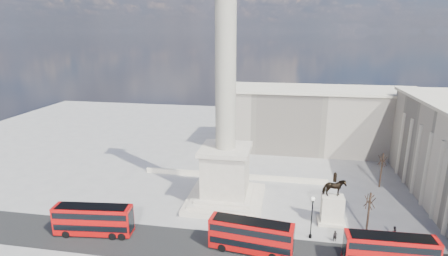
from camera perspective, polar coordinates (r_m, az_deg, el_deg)
ground at (r=63.16m, az=-0.55°, el=-13.94°), size 180.00×180.00×0.00m
asphalt_road at (r=54.15m, az=2.94°, el=-19.50°), size 120.00×9.00×0.01m
nelsons_column at (r=62.61m, az=0.25°, el=-1.33°), size 14.00×14.00×49.85m
balustrade_wall at (r=77.09m, az=1.62°, el=-7.81°), size 40.00×0.60×1.10m
building_northeast at (r=97.30m, az=15.49°, el=1.42°), size 51.00×17.00×16.60m
red_bus_a at (r=60.08m, az=-20.48°, el=-13.85°), size 12.37×3.99×4.93m
red_bus_b at (r=52.86m, az=4.53°, el=-17.13°), size 12.40×4.20×4.93m
red_bus_c at (r=54.57m, az=25.54°, el=-17.70°), size 11.92×3.10×4.80m
victorian_lamp at (r=56.55m, az=14.16°, el=-13.48°), size 0.60×0.60×6.95m
equestrian_statue at (r=61.88m, az=17.29°, el=-11.98°), size 4.45×3.34×9.15m
bare_tree_mid at (r=59.75m, az=22.74°, el=-10.79°), size 1.94×1.94×7.36m
bare_tree_far at (r=77.68m, az=24.49°, el=-4.63°), size 1.92×1.92×7.84m
pedestrian_walking at (r=58.33m, az=17.68°, el=-16.45°), size 0.73×0.57×1.77m
pedestrian_standing at (r=62.50m, az=25.99°, el=-15.01°), size 1.16×1.12×1.89m
pedestrian_crossing at (r=60.36m, az=3.39°, el=-14.64°), size 0.91×0.87×1.53m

